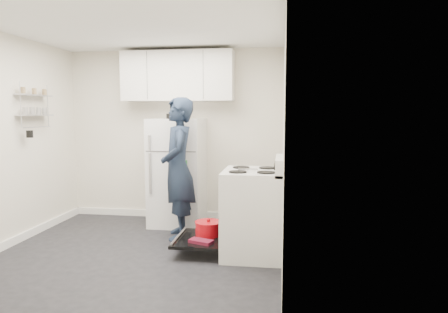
% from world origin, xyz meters
% --- Properties ---
extents(room, '(3.21, 3.21, 2.51)m').
position_xyz_m(room, '(-0.03, 0.03, 1.21)').
color(room, black).
rests_on(room, ground).
extents(electric_range, '(0.66, 0.76, 1.10)m').
position_xyz_m(electric_range, '(1.26, 0.15, 0.47)').
color(electric_range, silver).
rests_on(electric_range, ground).
extents(open_oven_door, '(0.55, 0.70, 0.24)m').
position_xyz_m(open_oven_door, '(0.71, 0.20, 0.20)').
color(open_oven_door, black).
rests_on(open_oven_door, ground).
extents(refrigerator, '(0.72, 0.74, 1.57)m').
position_xyz_m(refrigerator, '(0.13, 1.25, 0.76)').
color(refrigerator, white).
rests_on(refrigerator, ground).
extents(upper_cabinets, '(1.60, 0.33, 0.70)m').
position_xyz_m(upper_cabinets, '(0.10, 1.43, 2.10)').
color(upper_cabinets, silver).
rests_on(upper_cabinets, room).
extents(wall_shelf_rack, '(0.14, 0.60, 0.61)m').
position_xyz_m(wall_shelf_rack, '(-1.52, 0.49, 1.68)').
color(wall_shelf_rack, '#B2B2B7').
rests_on(wall_shelf_rack, room).
extents(person, '(0.59, 0.74, 1.77)m').
position_xyz_m(person, '(0.30, 0.63, 0.89)').
color(person, '#182336').
rests_on(person, ground).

